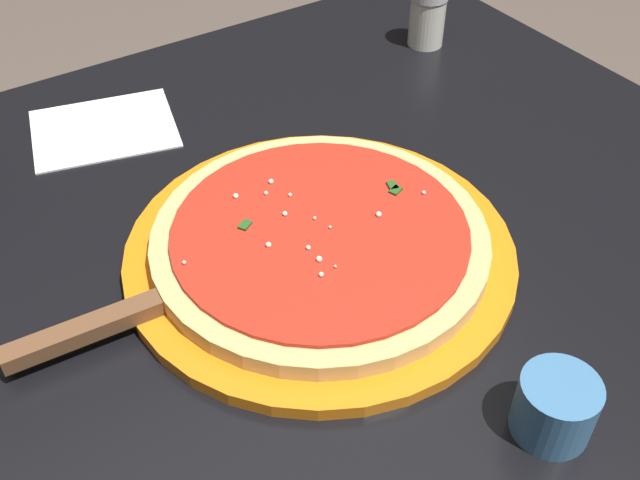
{
  "coord_description": "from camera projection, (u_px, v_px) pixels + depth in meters",
  "views": [
    {
      "loc": [
        -0.24,
        -0.4,
        1.22
      ],
      "look_at": [
        0.02,
        -0.01,
        0.79
      ],
      "focal_mm": 42.08,
      "sensor_mm": 36.0,
      "label": 1
    }
  ],
  "objects": [
    {
      "name": "restaurant_table",
      "position": [
        299.0,
        367.0,
        0.75
      ],
      "size": [
        0.98,
        0.85,
        0.77
      ],
      "color": "black",
      "rests_on": "ground_plane"
    },
    {
      "name": "cup_small_sauce",
      "position": [
        555.0,
        407.0,
        0.51
      ],
      "size": [
        0.06,
        0.06,
        0.05
      ],
      "primitive_type": "cylinder",
      "color": "teal",
      "rests_on": "restaurant_table"
    },
    {
      "name": "pizza",
      "position": [
        320.0,
        238.0,
        0.64
      ],
      "size": [
        0.29,
        0.29,
        0.02
      ],
      "color": "#DBB26B",
      "rests_on": "serving_plate"
    },
    {
      "name": "napkin_folded_right",
      "position": [
        104.0,
        129.0,
        0.8
      ],
      "size": [
        0.17,
        0.15,
        0.0
      ],
      "primitive_type": "cube",
      "rotation": [
        0.0,
        0.0,
        -0.25
      ],
      "color": "white",
      "rests_on": "restaurant_table"
    },
    {
      "name": "serving_plate",
      "position": [
        320.0,
        252.0,
        0.65
      ],
      "size": [
        0.34,
        0.34,
        0.01
      ],
      "primitive_type": "cylinder",
      "color": "orange",
      "rests_on": "restaurant_table"
    },
    {
      "name": "parmesan_shaker",
      "position": [
        427.0,
        16.0,
        0.92
      ],
      "size": [
        0.05,
        0.05,
        0.07
      ],
      "color": "silver",
      "rests_on": "restaurant_table"
    },
    {
      "name": "pizza_server",
      "position": [
        139.0,
        311.0,
        0.58
      ],
      "size": [
        0.22,
        0.08,
        0.01
      ],
      "color": "silver",
      "rests_on": "serving_plate"
    }
  ]
}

